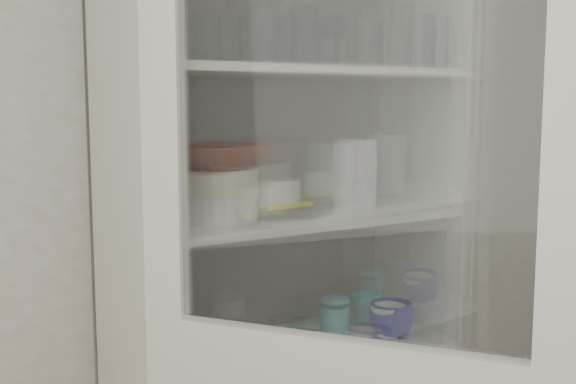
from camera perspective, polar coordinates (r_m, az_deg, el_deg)
wall_back at (r=2.14m, az=-7.74°, el=-0.11°), size 3.60×0.02×2.60m
pantry_cabinet at (r=2.17m, az=-0.88°, el=-9.71°), size 1.00×0.45×2.10m
tumbler_0 at (r=1.70m, az=-9.36°, el=12.67°), size 0.08×0.08×0.15m
tumbler_1 at (r=1.74m, az=-9.77°, el=12.59°), size 0.09×0.09×0.15m
tumbler_2 at (r=1.91m, az=1.40°, el=12.20°), size 0.09×0.09×0.15m
tumbler_3 at (r=1.86m, az=-1.82°, el=12.35°), size 0.09×0.09×0.15m
tumbler_4 at (r=2.00m, az=6.58°, el=11.71°), size 0.09×0.09×0.14m
tumbler_5 at (r=2.13m, az=11.56°, el=11.52°), size 0.08×0.08×0.15m
tumbler_6 at (r=2.10m, az=10.55°, el=11.59°), size 0.10×0.10×0.15m
tumbler_7 at (r=1.86m, az=-10.47°, el=12.05°), size 0.08×0.08×0.14m
tumbler_8 at (r=1.82m, az=-10.91°, el=12.31°), size 0.10×0.10×0.15m
tumbler_9 at (r=1.91m, az=-4.59°, el=11.81°), size 0.07×0.07×0.13m
tumbler_10 at (r=2.10m, az=3.10°, el=11.67°), size 0.08×0.08×0.15m
tumbler_11 at (r=2.05m, az=0.33°, el=11.71°), size 0.08×0.08×0.14m
goblet_0 at (r=1.91m, az=-11.90°, el=12.21°), size 0.07×0.07×0.16m
goblet_1 at (r=2.14m, az=0.16°, el=12.06°), size 0.08×0.08×0.18m
goblet_2 at (r=2.20m, az=3.79°, el=11.84°), size 0.08×0.08×0.17m
goblet_3 at (r=2.21m, az=3.53°, el=11.82°), size 0.08×0.08×0.17m
plate_stack_front at (r=1.89m, az=-5.59°, el=-1.20°), size 0.21×0.21×0.07m
plate_stack_back at (r=2.03m, az=-5.32°, el=-0.39°), size 0.20×0.20×0.08m
cream_bowl at (r=1.88m, az=-5.61°, el=0.86°), size 0.23×0.23×0.07m
terracotta_bowl at (r=1.87m, az=-5.64°, el=2.82°), size 0.32×0.32×0.06m
glass_platter at (r=2.03m, az=-1.07°, el=-1.29°), size 0.37×0.37×0.02m
yellow_trivet at (r=2.03m, az=-1.07°, el=-0.87°), size 0.17×0.17×0.01m
white_ramekin at (r=2.02m, az=-1.07°, el=0.17°), size 0.17×0.17×0.06m
grey_bowl_stack at (r=2.13m, az=5.29°, el=1.55°), size 0.13×0.13×0.20m
mug_blue at (r=2.23m, az=8.18°, el=-9.93°), size 0.17×0.17×0.11m
mug_teal at (r=2.35m, az=6.09°, el=-9.16°), size 0.14×0.14×0.10m
mug_white at (r=2.22m, az=7.91°, el=-10.11°), size 0.14×0.14×0.10m
teal_jar at (r=2.23m, az=3.73°, el=-9.84°), size 0.09×0.09×0.11m
measuring_cups at (r=2.00m, az=-3.55°, el=-12.86°), size 0.11×0.11×0.04m
white_canister at (r=2.03m, az=-8.24°, el=-11.61°), size 0.10×0.10×0.11m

